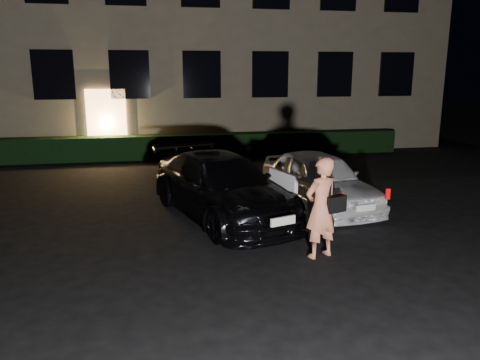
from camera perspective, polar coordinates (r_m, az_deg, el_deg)
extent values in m
plane|color=black|center=(7.64, 4.81, -11.15)|extent=(80.00, 80.00, 0.00)
cube|color=#655D48|center=(21.97, -6.04, 20.58)|extent=(20.00, 8.00, 12.00)
cube|color=#FFB36A|center=(17.81, -15.90, 6.58)|extent=(1.40, 0.10, 2.50)
cube|color=black|center=(17.94, -21.78, 11.81)|extent=(1.40, 0.10, 1.70)
cube|color=black|center=(17.65, -13.29, 12.37)|extent=(1.40, 0.10, 1.70)
cube|color=black|center=(17.74, -4.67, 12.67)|extent=(1.40, 0.10, 1.70)
cube|color=black|center=(18.21, 3.70, 12.70)|extent=(1.40, 0.10, 1.70)
cube|color=black|center=(19.02, 11.49, 12.49)|extent=(1.40, 0.10, 1.70)
cube|color=black|center=(20.14, 18.52, 12.11)|extent=(1.40, 0.10, 1.70)
cube|color=black|center=(17.52, -4.36, 4.21)|extent=(15.00, 0.70, 0.85)
imported|color=black|center=(10.21, -2.24, -0.80)|extent=(3.22, 5.03, 1.36)
cube|color=white|center=(9.93, 5.26, -0.28)|extent=(0.37, 0.95, 0.45)
cube|color=silver|center=(8.20, 5.26, -4.99)|extent=(0.49, 0.19, 0.15)
imported|color=white|center=(11.09, 9.55, 0.05)|extent=(2.16, 4.06, 1.31)
cube|color=red|center=(9.27, 12.20, -2.28)|extent=(0.09, 0.06, 0.22)
cube|color=red|center=(9.89, 17.59, -1.64)|extent=(0.09, 0.06, 0.22)
cube|color=silver|center=(9.59, 15.07, -3.29)|extent=(0.44, 0.11, 0.13)
imported|color=#DE7A5B|center=(8.06, 9.85, -3.34)|extent=(0.75, 0.62, 1.76)
cube|color=black|center=(8.10, 11.59, -2.86)|extent=(0.39, 0.28, 0.28)
cube|color=black|center=(7.95, 10.90, -0.17)|extent=(0.06, 0.07, 0.55)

